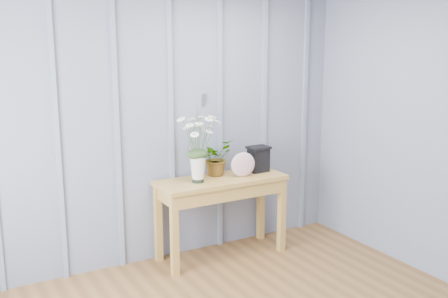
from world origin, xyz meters
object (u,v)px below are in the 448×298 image
sideboard (221,190)px  felt_disc_vessel (243,165)px  daisy_vase (198,137)px  carved_box (258,159)px

sideboard → felt_disc_vessel: bearing=-16.0°
daisy_vase → carved_box: size_ratio=2.66×
carved_box → felt_disc_vessel: bearing=-158.2°
daisy_vase → carved_box: daisy_vase is taller
sideboard → daisy_vase: 0.58m
sideboard → carved_box: 0.49m
felt_disc_vessel → carved_box: 0.25m
felt_disc_vessel → carved_box: (0.23, 0.09, 0.01)m
sideboard → daisy_vase: bearing=-175.0°
felt_disc_vessel → sideboard: bearing=176.5°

